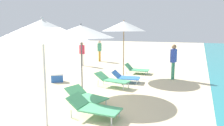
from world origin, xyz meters
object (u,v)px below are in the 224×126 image
umbrella_nearest (42,30)px  person_walking_far (100,49)px  lounger_nearest_shoreside (94,107)px  cooler_box (57,78)px  umbrella_farthest (124,26)px  person_walking_near (174,58)px  lounger_second_inland (86,96)px  lounger_second_shoreside (112,79)px  umbrella_second (81,31)px  lounger_farthest_inland (126,77)px  person_walking_mid (82,51)px  lounger_farthest_shoreside (136,69)px

umbrella_nearest → person_walking_far: umbrella_nearest is taller
lounger_nearest_shoreside → cooler_box: lounger_nearest_shoreside is taller
umbrella_farthest → person_walking_near: umbrella_farthest is taller
lounger_second_inland → person_walking_far: (-3.86, 8.92, 0.73)m
umbrella_nearest → lounger_second_shoreside: 4.59m
cooler_box → lounger_second_inland: bearing=-37.2°
lounger_nearest_shoreside → umbrella_second: bearing=128.1°
lounger_second_shoreside → umbrella_nearest: bearing=-83.4°
lounger_second_inland → lounger_farthest_inland: size_ratio=1.12×
person_walking_mid → cooler_box: 4.76m
person_walking_mid → cooler_box: bearing=-134.9°
lounger_farthest_shoreside → person_walking_near: bearing=-21.8°
lounger_second_shoreside → person_walking_mid: (-4.05, 4.33, 0.67)m
person_walking_mid → person_walking_far: 2.33m
lounger_second_shoreside → person_walking_mid: person_walking_mid is taller
lounger_second_shoreside → person_walking_mid: size_ratio=0.97×
umbrella_second → person_walking_near: (3.03, 3.68, -1.31)m
person_walking_near → cooler_box: size_ratio=2.72×
lounger_second_shoreside → lounger_farthest_inland: (0.27, 1.03, -0.07)m
umbrella_nearest → umbrella_farthest: bearing=91.6°
umbrella_second → lounger_second_shoreside: 2.49m
person_walking_near → cooler_box: bearing=40.6°
umbrella_nearest → umbrella_farthest: umbrella_farthest is taller
lounger_second_shoreside → lounger_nearest_shoreside: bearing=-68.3°
umbrella_farthest → cooler_box: bearing=-135.7°
person_walking_near → lounger_second_inland: bearing=77.3°
umbrella_nearest → person_walking_mid: bearing=115.2°
lounger_nearest_shoreside → umbrella_second: (-1.56, 2.00, 2.08)m
person_walking_far → cooler_box: size_ratio=2.56×
lounger_second_shoreside → umbrella_farthest: bearing=104.7°
person_walking_mid → umbrella_second: bearing=-120.4°
person_walking_far → umbrella_second: bearing=-76.2°
lounger_farthest_inland → person_walking_far: (-4.11, 5.62, 0.74)m
umbrella_second → lounger_second_inland: bearing=-54.1°
person_walking_near → person_walking_mid: bearing=-3.8°
lounger_farthest_shoreside → lounger_farthest_inland: (0.10, -2.16, 0.01)m
person_walking_near → lounger_nearest_shoreside: bearing=87.8°
umbrella_farthest → lounger_second_inland: bearing=-86.4°
lounger_nearest_shoreside → cooler_box: bearing=139.8°
umbrella_nearest → person_walking_near: umbrella_nearest is taller
person_walking_mid → cooler_box: (1.31, -4.51, -0.80)m
lounger_second_inland → person_walking_far: bearing=126.9°
person_walking_mid → lounger_farthest_shoreside: bearing=-76.3°
lounger_second_inland → lounger_farthest_inland: 3.31m
lounger_nearest_shoreside → person_walking_mid: person_walking_mid is taller
lounger_second_inland → cooler_box: (-2.76, 2.10, -0.07)m
lounger_farthest_inland → person_walking_far: bearing=118.0°
umbrella_nearest → umbrella_second: bearing=103.3°
umbrella_nearest → lounger_second_inland: (0.11, 1.82, -2.16)m
umbrella_second → lounger_second_shoreside: umbrella_second is taller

